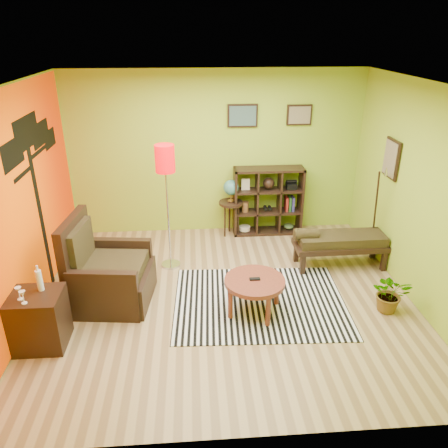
{
  "coord_description": "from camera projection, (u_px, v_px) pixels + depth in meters",
  "views": [
    {
      "loc": [
        -0.41,
        -5.02,
        3.38
      ],
      "look_at": [
        -0.02,
        0.12,
        1.05
      ],
      "focal_mm": 35.0,
      "sensor_mm": 36.0,
      "label": 1
    }
  ],
  "objects": [
    {
      "name": "ground",
      "position": [
        226.0,
        297.0,
        5.98
      ],
      "size": [
        5.0,
        5.0,
        0.0
      ],
      "primitive_type": "plane",
      "color": "tan",
      "rests_on": "ground"
    },
    {
      "name": "room_shell",
      "position": [
        218.0,
        171.0,
        5.25
      ],
      "size": [
        5.04,
        4.54,
        2.82
      ],
      "color": "#94B52B",
      "rests_on": "ground"
    },
    {
      "name": "zebra_rug",
      "position": [
        259.0,
        302.0,
        5.88
      ],
      "size": [
        2.35,
        1.83,
        0.01
      ],
      "primitive_type": "cube",
      "rotation": [
        0.0,
        0.0,
        -0.04
      ],
      "color": "white",
      "rests_on": "ground"
    },
    {
      "name": "coffee_table",
      "position": [
        255.0,
        284.0,
        5.53
      ],
      "size": [
        0.77,
        0.77,
        0.5
      ],
      "color": "maroon",
      "rests_on": "ground"
    },
    {
      "name": "armchair",
      "position": [
        107.0,
        277.0,
        5.78
      ],
      "size": [
        1.09,
        1.09,
        1.2
      ],
      "color": "black",
      "rests_on": "ground"
    },
    {
      "name": "side_cabinet",
      "position": [
        39.0,
        319.0,
        4.97
      ],
      "size": [
        0.57,
        0.52,
        0.99
      ],
      "color": "black",
      "rests_on": "ground"
    },
    {
      "name": "floor_lamp",
      "position": [
        166.0,
        170.0,
        6.15
      ],
      "size": [
        0.29,
        0.29,
        1.9
      ],
      "color": "silver",
      "rests_on": "ground"
    },
    {
      "name": "globe_table",
      "position": [
        231.0,
        194.0,
        7.48
      ],
      "size": [
        0.42,
        0.42,
        1.02
      ],
      "color": "black",
      "rests_on": "ground"
    },
    {
      "name": "cube_shelf",
      "position": [
        269.0,
        201.0,
        7.64
      ],
      "size": [
        1.2,
        0.35,
        1.2
      ],
      "color": "black",
      "rests_on": "ground"
    },
    {
      "name": "bench",
      "position": [
        338.0,
        242.0,
        6.61
      ],
      "size": [
        1.44,
        0.52,
        0.65
      ],
      "color": "black",
      "rests_on": "ground"
    },
    {
      "name": "potted_plant",
      "position": [
        390.0,
        297.0,
        5.62
      ],
      "size": [
        0.61,
        0.65,
        0.41
      ],
      "primitive_type": "imported",
      "rotation": [
        0.0,
        0.0,
        -0.31
      ],
      "color": "#26661E",
      "rests_on": "ground"
    }
  ]
}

